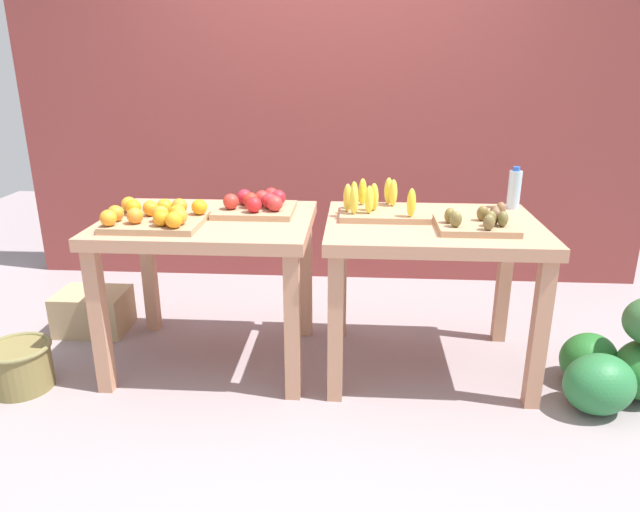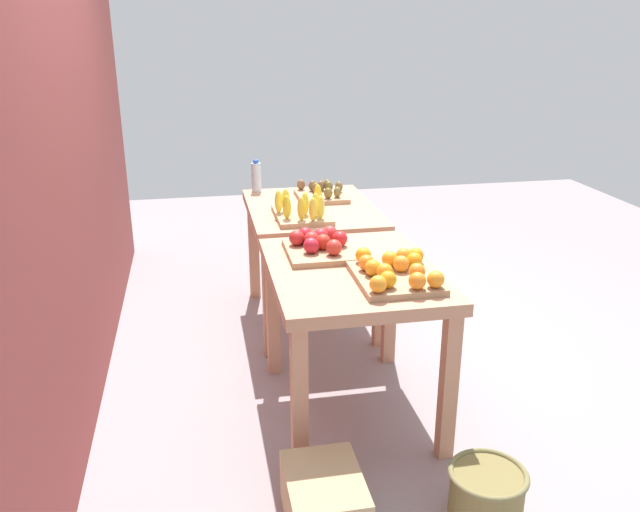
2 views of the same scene
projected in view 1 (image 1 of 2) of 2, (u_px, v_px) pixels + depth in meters
The scene contains 12 objects.
ground_plane at pixel (319, 362), 3.10m from camera, with size 8.00×8.00×0.00m, color gray.
back_wall at pixel (333, 66), 3.89m from camera, with size 4.40×0.12×3.00m, color brown.
display_table_left at pixel (209, 241), 2.92m from camera, with size 1.04×0.80×0.79m.
display_table_right at pixel (432, 245), 2.85m from camera, with size 1.04×0.80×0.79m.
orange_bin at pixel (156, 216), 2.74m from camera, with size 0.47×0.37×0.11m.
apple_bin at pixel (257, 205), 2.96m from camera, with size 0.40×0.34×0.11m.
banana_crate at pixel (380, 207), 2.91m from camera, with size 0.44×0.33×0.17m.
kiwi_bin at pixel (478, 222), 2.68m from camera, with size 0.36×0.32×0.10m.
water_bottle at pixel (514, 189), 3.04m from camera, with size 0.07×0.07×0.22m.
watermelon_pile at pixel (620, 363), 2.73m from camera, with size 0.69×0.64×0.51m.
wicker_basket at pixel (20, 365), 2.82m from camera, with size 0.32×0.32×0.23m.
cardboard_produce_box at pixel (93, 311), 3.43m from camera, with size 0.40×0.30×0.24m, color tan.
Camera 1 is at (0.19, -2.74, 1.54)m, focal length 32.36 mm.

